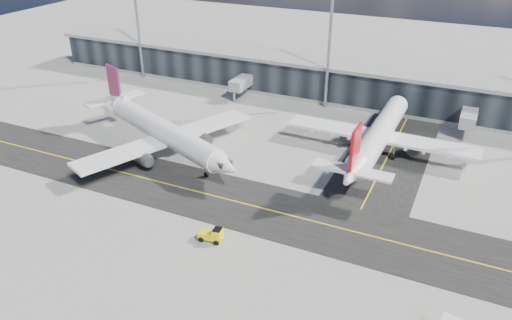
{
  "coord_description": "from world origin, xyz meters",
  "views": [
    {
      "loc": [
        30.4,
        -54.12,
        41.68
      ],
      "look_at": [
        0.82,
        9.27,
        5.0
      ],
      "focal_mm": 35.0,
      "sensor_mm": 36.0,
      "label": 1
    }
  ],
  "objects_px": {
    "airliner_redtail": "(379,135)",
    "baggage_tug": "(213,235)",
    "airliner_af": "(162,131)",
    "service_van": "(362,135)"
  },
  "relations": [
    {
      "from": "airliner_redtail",
      "to": "baggage_tug",
      "type": "distance_m",
      "value": 38.37
    },
    {
      "from": "airliner_af",
      "to": "service_van",
      "type": "xyz_separation_m",
      "value": [
        31.99,
        21.05,
        -3.33
      ]
    },
    {
      "from": "airliner_redtail",
      "to": "baggage_tug",
      "type": "height_order",
      "value": "airliner_redtail"
    },
    {
      "from": "baggage_tug",
      "to": "service_van",
      "type": "distance_m",
      "value": 42.52
    },
    {
      "from": "baggage_tug",
      "to": "service_van",
      "type": "xyz_separation_m",
      "value": [
        10.09,
        41.31,
        -0.29
      ]
    },
    {
      "from": "airliner_redtail",
      "to": "baggage_tug",
      "type": "xyz_separation_m",
      "value": [
        -14.39,
        -35.44,
        -2.97
      ]
    },
    {
      "from": "airliner_redtail",
      "to": "airliner_af",
      "type": "bearing_deg",
      "value": -156.38
    },
    {
      "from": "airliner_af",
      "to": "service_van",
      "type": "relative_size",
      "value": 7.25
    },
    {
      "from": "airliner_af",
      "to": "airliner_redtail",
      "type": "relative_size",
      "value": 0.98
    },
    {
      "from": "service_van",
      "to": "airliner_redtail",
      "type": "bearing_deg",
      "value": -74.2
    }
  ]
}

